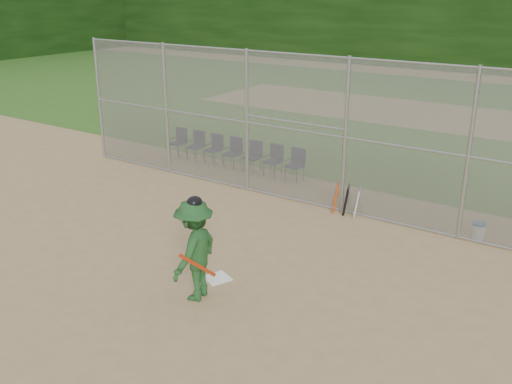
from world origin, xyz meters
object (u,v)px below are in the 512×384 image
Objects in this scene: batter_at_plate at (195,250)px; chair_0 at (178,143)px; home_plate at (217,278)px; water_cooler at (478,231)px.

batter_at_plate is 2.13× the size of chair_0.
home_plate is 1.26m from batter_at_plate.
water_cooler is at bearing -6.86° from chair_0.
water_cooler is (3.85, 4.96, 0.18)m from home_plate.
chair_0 reaches higher than water_cooler.
batter_at_plate reaches higher than chair_0.
chair_0 is at bearing 133.49° from batter_at_plate.
water_cooler is at bearing 57.00° from batter_at_plate.
water_cooler reaches higher than home_plate.
home_plate is 1.20× the size of water_cooler.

